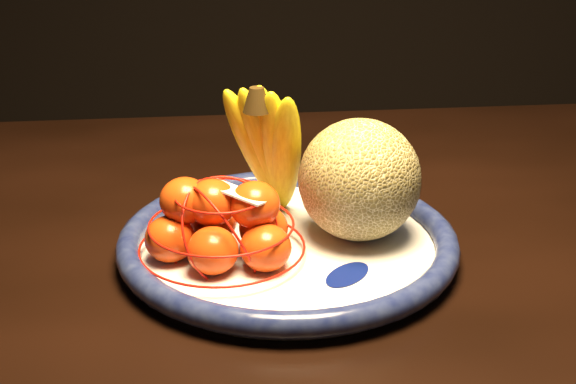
{
  "coord_description": "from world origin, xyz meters",
  "views": [
    {
      "loc": [
        -0.27,
        -0.96,
        1.1
      ],
      "look_at": [
        -0.28,
        -0.17,
        0.76
      ],
      "focal_mm": 50.0,
      "sensor_mm": 36.0,
      "label": 1
    }
  ],
  "objects_px": {
    "fruit_bowl": "(288,243)",
    "banana_bunch": "(271,145)",
    "cantaloupe": "(360,180)",
    "mandarin_bag": "(222,226)",
    "dining_table": "(451,262)"
  },
  "relations": [
    {
      "from": "dining_table",
      "to": "mandarin_bag",
      "type": "distance_m",
      "value": 0.34
    },
    {
      "from": "cantaloupe",
      "to": "banana_bunch",
      "type": "bearing_deg",
      "value": 154.42
    },
    {
      "from": "dining_table",
      "to": "banana_bunch",
      "type": "relative_size",
      "value": 8.38
    },
    {
      "from": "banana_bunch",
      "to": "cantaloupe",
      "type": "bearing_deg",
      "value": -1.84
    },
    {
      "from": "dining_table",
      "to": "fruit_bowl",
      "type": "height_order",
      "value": "fruit_bowl"
    },
    {
      "from": "dining_table",
      "to": "banana_bunch",
      "type": "bearing_deg",
      "value": -172.36
    },
    {
      "from": "dining_table",
      "to": "fruit_bowl",
      "type": "relative_size",
      "value": 4.02
    },
    {
      "from": "fruit_bowl",
      "to": "banana_bunch",
      "type": "xyz_separation_m",
      "value": [
        -0.02,
        0.07,
        0.09
      ]
    },
    {
      "from": "fruit_bowl",
      "to": "mandarin_bag",
      "type": "distance_m",
      "value": 0.08
    },
    {
      "from": "banana_bunch",
      "to": "mandarin_bag",
      "type": "relative_size",
      "value": 0.8
    },
    {
      "from": "dining_table",
      "to": "cantaloupe",
      "type": "xyz_separation_m",
      "value": [
        -0.13,
        -0.11,
        0.15
      ]
    },
    {
      "from": "cantaloupe",
      "to": "dining_table",
      "type": "bearing_deg",
      "value": 39.58
    },
    {
      "from": "fruit_bowl",
      "to": "banana_bunch",
      "type": "bearing_deg",
      "value": 106.89
    },
    {
      "from": "cantaloupe",
      "to": "banana_bunch",
      "type": "distance_m",
      "value": 0.11
    },
    {
      "from": "fruit_bowl",
      "to": "mandarin_bag",
      "type": "bearing_deg",
      "value": -153.55
    }
  ]
}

